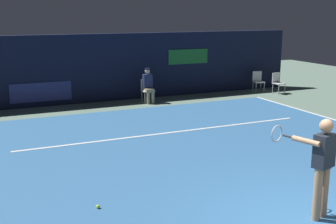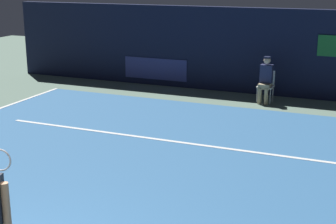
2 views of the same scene
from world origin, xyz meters
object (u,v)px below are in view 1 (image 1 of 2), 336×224
at_px(line_judge_on_chair, 148,85).
at_px(courtside_chair_near, 278,82).
at_px(courtside_chair_far, 258,80).
at_px(tennis_player, 322,163).
at_px(tennis_ball, 98,207).

bearing_deg(line_judge_on_chair, courtside_chair_near, -4.23).
bearing_deg(courtside_chair_far, tennis_player, -120.80).
xyz_separation_m(tennis_player, courtside_chair_far, (6.19, 10.39, -0.49)).
bearing_deg(courtside_chair_near, tennis_player, -124.70).
relative_size(line_judge_on_chair, courtside_chair_far, 1.50).
bearing_deg(tennis_player, tennis_ball, 150.57).
height_order(courtside_chair_near, courtside_chair_far, same).
distance_m(tennis_player, courtside_chair_far, 12.11).
xyz_separation_m(tennis_player, line_judge_on_chair, (0.95, 10.13, -0.30)).
bearing_deg(courtside_chair_far, tennis_ball, -138.02).
bearing_deg(line_judge_on_chair, courtside_chair_far, 2.84).
xyz_separation_m(line_judge_on_chair, tennis_ball, (-4.24, -8.27, -0.64)).
relative_size(line_judge_on_chair, courtside_chair_near, 1.50).
xyz_separation_m(courtside_chair_far, tennis_ball, (-9.48, -8.53, -0.46)).
relative_size(tennis_player, line_judge_on_chair, 1.31).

